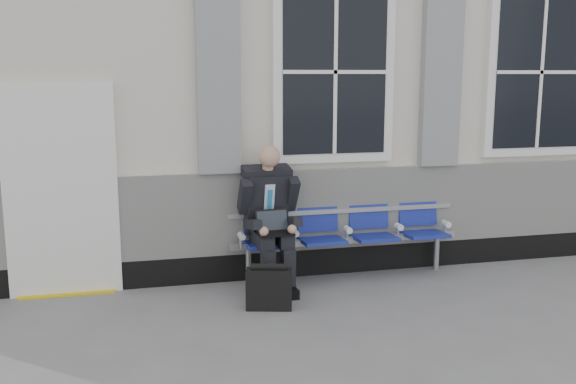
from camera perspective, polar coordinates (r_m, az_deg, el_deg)
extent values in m
cube|color=beige|center=(9.72, 12.63, 9.43)|extent=(14.00, 4.00, 4.20)
cube|color=black|center=(8.22, 18.35, -4.75)|extent=(14.00, 0.10, 0.30)
cube|color=silver|center=(8.08, 18.63, -0.66)|extent=(14.00, 0.08, 0.90)
cube|color=gray|center=(6.73, -6.26, 11.85)|extent=(0.45, 0.14, 2.40)
cube|color=gray|center=(7.48, 13.49, 11.48)|extent=(0.45, 0.14, 2.40)
cube|color=white|center=(7.02, 4.08, 10.60)|extent=(1.35, 0.10, 1.95)
cube|color=black|center=(6.97, 4.21, 10.60)|extent=(1.15, 0.02, 1.75)
cube|color=white|center=(8.14, 21.37, 9.89)|extent=(1.35, 0.10, 1.95)
cube|color=black|center=(8.10, 21.57, 9.88)|extent=(1.15, 0.02, 1.75)
cube|color=black|center=(6.97, -19.37, 0.12)|extent=(0.95, 0.30, 2.10)
cube|color=white|center=(6.82, -19.49, -0.10)|extent=(1.10, 0.10, 2.20)
cube|color=gold|center=(7.10, -18.96, -8.34)|extent=(0.95, 0.30, 0.02)
cube|color=#9EA0A3|center=(7.14, 5.20, -4.27)|extent=(2.60, 0.07, 0.07)
cube|color=#9EA0A3|center=(7.18, 4.93, -1.64)|extent=(2.60, 0.05, 0.05)
cylinder|color=#9EA0A3|center=(6.93, -3.53, -6.62)|extent=(0.06, 0.06, 0.39)
cylinder|color=#9EA0A3|center=(7.61, 13.06, -5.32)|extent=(0.06, 0.06, 0.39)
cube|color=navy|center=(6.82, -1.77, -4.66)|extent=(0.46, 0.42, 0.07)
cube|color=navy|center=(6.96, -2.14, -2.16)|extent=(0.46, 0.10, 0.40)
cube|color=navy|center=(6.97, 3.07, -4.35)|extent=(0.46, 0.42, 0.07)
cube|color=navy|center=(7.10, 2.61, -1.91)|extent=(0.46, 0.10, 0.40)
cube|color=navy|center=(7.16, 7.69, -4.03)|extent=(0.46, 0.42, 0.07)
cube|color=navy|center=(7.29, 7.14, -1.66)|extent=(0.46, 0.10, 0.40)
cube|color=navy|center=(7.39, 12.03, -3.71)|extent=(0.46, 0.42, 0.07)
cube|color=navy|center=(7.52, 11.42, -1.41)|extent=(0.46, 0.10, 0.40)
cylinder|color=white|center=(6.78, -4.15, -3.92)|extent=(0.07, 0.12, 0.07)
cylinder|color=white|center=(6.89, 0.61, -3.64)|extent=(0.07, 0.12, 0.07)
cylinder|color=white|center=(7.06, 5.35, -3.35)|extent=(0.07, 0.12, 0.07)
cylinder|color=white|center=(7.27, 9.83, -3.05)|extent=(0.07, 0.12, 0.07)
cylinder|color=white|center=(7.52, 13.89, -2.76)|extent=(0.07, 0.12, 0.07)
cube|color=black|center=(6.54, -1.61, -9.02)|extent=(0.14, 0.28, 0.10)
cube|color=black|center=(6.60, 0.18, -8.84)|extent=(0.14, 0.28, 0.10)
cube|color=black|center=(6.54, -1.78, -7.21)|extent=(0.14, 0.15, 0.47)
cube|color=black|center=(6.60, 0.01, -7.05)|extent=(0.14, 0.15, 0.47)
cube|color=black|center=(6.67, -2.35, -4.18)|extent=(0.18, 0.49, 0.15)
cube|color=black|center=(6.73, -0.60, -4.05)|extent=(0.18, 0.49, 0.15)
cube|color=black|center=(6.82, -1.98, -0.84)|extent=(0.47, 0.39, 0.67)
cube|color=#BFD8FB|center=(6.70, -1.69, -0.86)|extent=(0.11, 0.11, 0.38)
cube|color=#297EBF|center=(6.69, -1.66, -1.06)|extent=(0.05, 0.09, 0.31)
cube|color=black|center=(6.73, -1.93, 1.77)|extent=(0.53, 0.29, 0.15)
cylinder|color=tan|center=(6.67, -1.81, 2.34)|extent=(0.12, 0.12, 0.11)
sphere|color=tan|center=(6.60, -1.66, 3.17)|extent=(0.22, 0.22, 0.22)
cube|color=black|center=(6.64, -3.85, -0.42)|extent=(0.13, 0.31, 0.39)
cube|color=black|center=(6.78, 0.33, -0.17)|extent=(0.13, 0.31, 0.39)
cube|color=black|center=(6.52, -3.06, -2.90)|extent=(0.12, 0.34, 0.15)
cube|color=black|center=(6.64, 0.49, -2.64)|extent=(0.12, 0.34, 0.15)
sphere|color=tan|center=(6.41, -2.16, -3.52)|extent=(0.10, 0.10, 0.10)
sphere|color=tan|center=(6.49, 0.37, -3.33)|extent=(0.10, 0.10, 0.10)
cube|color=black|center=(6.54, -1.11, -3.71)|extent=(0.37, 0.27, 0.02)
cube|color=black|center=(6.63, -1.41, -2.53)|extent=(0.36, 0.12, 0.22)
cube|color=black|center=(6.62, -1.39, -2.54)|extent=(0.32, 0.10, 0.19)
cube|color=black|center=(6.22, -1.70, -8.61)|extent=(0.47, 0.29, 0.39)
cylinder|color=black|center=(6.16, -1.71, -6.69)|extent=(0.35, 0.16, 0.07)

